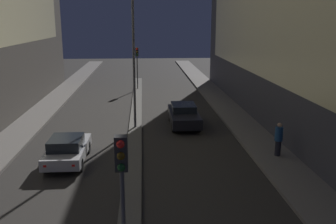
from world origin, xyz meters
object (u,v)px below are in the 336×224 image
at_px(traffic_light_mid, 137,58).
at_px(pedestrian_on_right_sidewalk, 279,139).
at_px(street_lamp, 133,37).
at_px(car_left_lane, 67,149).
at_px(traffic_light_near, 122,179).
at_px(car_right_lane, 184,115).

distance_m(traffic_light_mid, pedestrian_on_right_sidewalk, 21.89).
xyz_separation_m(street_lamp, car_left_lane, (-3.34, -5.88, -5.34)).
relative_size(street_lamp, car_left_lane, 2.26).
xyz_separation_m(traffic_light_near, street_lamp, (0.00, 15.49, 2.79)).
distance_m(street_lamp, car_right_lane, 6.29).
distance_m(street_lamp, pedestrian_on_right_sidewalk, 10.90).
height_order(street_lamp, car_right_lane, street_lamp).
height_order(street_lamp, pedestrian_on_right_sidewalk, street_lamp).
relative_size(traffic_light_mid, street_lamp, 0.45).
bearing_deg(traffic_light_mid, pedestrian_on_right_sidewalk, -69.59).
distance_m(car_left_lane, car_right_lane, 9.29).
relative_size(traffic_light_near, car_right_lane, 0.91).
bearing_deg(pedestrian_on_right_sidewalk, traffic_light_mid, 110.41).
relative_size(traffic_light_near, car_left_lane, 1.01).
height_order(traffic_light_mid, car_right_lane, traffic_light_mid).
bearing_deg(traffic_light_mid, car_left_lane, -99.36).
relative_size(traffic_light_near, pedestrian_on_right_sidewalk, 2.38).
distance_m(traffic_light_mid, street_lamp, 14.63).
bearing_deg(car_right_lane, traffic_light_mid, 103.61).
xyz_separation_m(traffic_light_near, traffic_light_mid, (0.00, 29.85, 0.00)).
bearing_deg(traffic_light_mid, car_right_lane, -76.39).
height_order(traffic_light_near, pedestrian_on_right_sidewalk, traffic_light_near).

